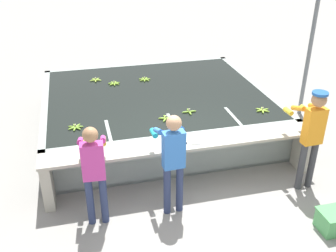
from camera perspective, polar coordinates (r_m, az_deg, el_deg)
name	(u,v)px	position (r m, az deg, el deg)	size (l,w,h in m)	color
ground_plane	(187,192)	(6.69, 2.80, -9.56)	(80.00, 80.00, 0.00)	gray
wash_tank	(156,111)	(8.49, -1.76, 2.23)	(4.63, 3.96, 0.83)	gray
work_ledge	(184,155)	(6.53, 2.36, -4.21)	(4.63, 0.45, 0.83)	#A8A393
worker_0	(94,167)	(5.66, -10.74, -5.89)	(0.44, 0.72, 1.61)	navy
worker_1	(173,156)	(5.75, 0.71, -4.33)	(0.43, 0.72, 1.66)	navy
worker_2	(312,131)	(6.66, 20.15, -0.63)	(0.43, 0.73, 1.75)	#38383D
banana_bunch_floating_0	(189,112)	(7.44, 3.09, 2.11)	(0.28, 0.28, 0.08)	#75A333
banana_bunch_floating_1	(166,118)	(7.17, -0.31, 1.12)	(0.28, 0.27, 0.08)	#7FAD33
banana_bunch_floating_2	(262,110)	(7.70, 13.55, 2.26)	(0.28, 0.28, 0.08)	#8CB738
banana_bunch_floating_3	(75,127)	(7.05, -13.29, -0.16)	(0.27, 0.28, 0.08)	#75A333
banana_bunch_floating_4	(96,80)	(9.13, -10.46, 6.60)	(0.28, 0.27, 0.08)	#9EC642
banana_bunch_floating_5	(145,79)	(9.04, -3.42, 6.78)	(0.28, 0.28, 0.08)	#7FAD33
banana_bunch_floating_6	(114,83)	(8.86, -7.83, 6.15)	(0.28, 0.27, 0.08)	#7FAD33
knife_0	(189,143)	(6.39, 3.01, -2.51)	(0.34, 0.16, 0.02)	silver
support_post_right	(310,47)	(9.31, 19.94, 10.73)	(0.09, 0.09, 3.20)	slate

